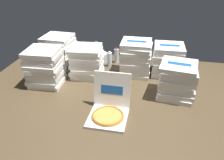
# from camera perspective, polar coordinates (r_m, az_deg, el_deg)

# --- Properties ---
(ground_plane) EXTENTS (3.20, 2.40, 0.02)m
(ground_plane) POSITION_cam_1_polar(r_m,az_deg,el_deg) (2.77, -1.03, -3.63)
(ground_plane) COLOR #4C3D28
(open_pizza_box) EXTENTS (0.38, 0.45, 0.41)m
(open_pizza_box) POSITION_cam_1_polar(r_m,az_deg,el_deg) (2.39, -0.71, -6.95)
(open_pizza_box) COLOR white
(open_pizza_box) RESTS_ON ground_plane
(pizza_stack_left_mid) EXTENTS (0.43, 0.43, 0.46)m
(pizza_stack_left_mid) POSITION_cam_1_polar(r_m,az_deg,el_deg) (3.00, -16.02, 3.05)
(pizza_stack_left_mid) COLOR white
(pizza_stack_left_mid) RESTS_ON ground_plane
(pizza_stack_right_mid) EXTENTS (0.44, 0.43, 0.41)m
(pizza_stack_right_mid) POSITION_cam_1_polar(r_m,az_deg,el_deg) (3.11, -6.11, 4.51)
(pizza_stack_right_mid) COLOR white
(pizza_stack_right_mid) RESTS_ON ground_plane
(pizza_stack_left_near) EXTENTS (0.44, 0.44, 0.41)m
(pizza_stack_left_near) POSITION_cam_1_polar(r_m,az_deg,el_deg) (2.74, 15.64, -0.03)
(pizza_stack_left_near) COLOR white
(pizza_stack_left_near) RESTS_ON ground_plane
(pizza_stack_center_near) EXTENTS (0.41, 0.41, 0.46)m
(pizza_stack_center_near) POSITION_cam_1_polar(r_m,az_deg,el_deg) (3.15, 5.90, 5.35)
(pizza_stack_center_near) COLOR white
(pizza_stack_center_near) RESTS_ON ground_plane
(pizza_stack_right_far) EXTENTS (0.43, 0.44, 0.46)m
(pizza_stack_right_far) POSITION_cam_1_polar(r_m,az_deg,el_deg) (3.42, -12.74, 6.72)
(pizza_stack_right_far) COLOR white
(pizza_stack_right_far) RESTS_ON ground_plane
(pizza_stack_center_far) EXTENTS (0.41, 0.42, 0.41)m
(pizza_stack_center_far) POSITION_cam_1_polar(r_m,az_deg,el_deg) (3.23, 13.40, 4.80)
(pizza_stack_center_far) COLOR white
(pizza_stack_center_far) RESTS_ON ground_plane
(ice_bucket) EXTENTS (0.28, 0.28, 0.13)m
(ice_bucket) POSITION_cam_1_polar(r_m,az_deg,el_deg) (3.59, -3.40, 5.56)
(ice_bucket) COLOR #B7BABF
(ice_bucket) RESTS_ON ground_plane
(water_bottle_0) EXTENTS (0.07, 0.07, 0.23)m
(water_bottle_0) POSITION_cam_1_polar(r_m,az_deg,el_deg) (3.81, -3.84, 7.70)
(water_bottle_0) COLOR white
(water_bottle_0) RESTS_ON ground_plane
(water_bottle_1) EXTENTS (0.07, 0.07, 0.23)m
(water_bottle_1) POSITION_cam_1_polar(r_m,az_deg,el_deg) (3.35, -5.86, 4.54)
(water_bottle_1) COLOR silver
(water_bottle_1) RESTS_ON ground_plane
(water_bottle_2) EXTENTS (0.07, 0.07, 0.23)m
(water_bottle_2) POSITION_cam_1_polar(r_m,az_deg,el_deg) (3.61, -6.71, 6.36)
(water_bottle_2) COLOR white
(water_bottle_2) RESTS_ON ground_plane
(water_bottle_3) EXTENTS (0.07, 0.07, 0.23)m
(water_bottle_3) POSITION_cam_1_polar(r_m,az_deg,el_deg) (3.68, -7.38, 6.76)
(water_bottle_3) COLOR white
(water_bottle_3) RESTS_ON ground_plane
(water_bottle_4) EXTENTS (0.07, 0.07, 0.23)m
(water_bottle_4) POSITION_cam_1_polar(r_m,az_deg,el_deg) (3.40, -0.57, 5.07)
(water_bottle_4) COLOR white
(water_bottle_4) RESTS_ON ground_plane
(water_bottle_5) EXTENTS (0.07, 0.07, 0.23)m
(water_bottle_5) POSITION_cam_1_polar(r_m,az_deg,el_deg) (3.52, 1.10, 5.96)
(water_bottle_5) COLOR silver
(water_bottle_5) RESTS_ON ground_plane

